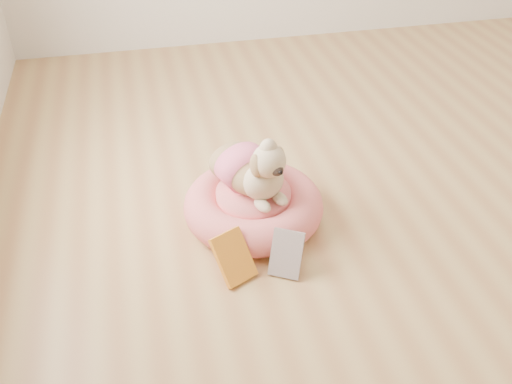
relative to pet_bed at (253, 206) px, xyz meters
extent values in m
plane|color=#B07C49|center=(0.79, -0.16, -0.07)|extent=(4.50, 4.50, 0.00)
cylinder|color=#D25259|center=(0.00, 0.00, -0.03)|extent=(0.44, 0.44, 0.09)
torus|color=#D25259|center=(0.00, 0.00, 0.00)|extent=(0.61, 0.61, 0.16)
cylinder|color=#D25259|center=(0.00, 0.00, 0.04)|extent=(0.32, 0.32, 0.08)
cube|color=gold|center=(-0.15, -0.32, 0.01)|extent=(0.18, 0.19, 0.18)
cube|color=white|center=(0.05, -0.34, 0.01)|extent=(0.16, 0.15, 0.17)
camera|label=1|loc=(-0.43, -1.92, 1.50)|focal=40.00mm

